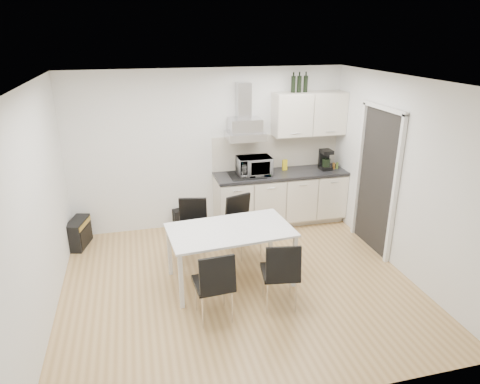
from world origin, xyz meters
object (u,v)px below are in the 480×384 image
object	(u,v)px
kitchenette	(282,177)
chair_far_right	(245,227)
chair_far_left	(193,231)
guitar_amp	(79,233)
floor_speaker	(180,219)
chair_near_right	(280,273)
chair_near_left	(213,284)
dining_table	(230,234)

from	to	relation	value
kitchenette	chair_far_right	xyz separation A→B (m)	(-0.90, -0.96, -0.39)
kitchenette	chair_far_left	distance (m)	1.94
guitar_amp	floor_speaker	size ratio (longest dim) A/B	1.67
chair_far_right	chair_near_right	size ratio (longest dim) A/B	1.00
floor_speaker	kitchenette	bearing A→B (deg)	-18.08
chair_far_right	chair_near_left	distance (m)	1.56
chair_near_left	guitar_amp	xyz separation A→B (m)	(-1.68, 2.24, -0.22)
chair_far_right	guitar_amp	xyz separation A→B (m)	(-2.41, 0.86, -0.22)
chair_near_right	floor_speaker	distance (m)	2.63
chair_near_right	floor_speaker	bearing A→B (deg)	119.47
chair_far_right	chair_near_right	bearing A→B (deg)	74.73
chair_near_left	chair_near_right	world-z (taller)	same
chair_near_left	floor_speaker	world-z (taller)	chair_near_left
chair_far_right	chair_near_right	xyz separation A→B (m)	(0.08, -1.33, 0.00)
chair_far_right	guitar_amp	world-z (taller)	chair_far_right
dining_table	chair_far_right	size ratio (longest dim) A/B	1.85
chair_near_left	floor_speaker	size ratio (longest dim) A/B	2.63
kitchenette	floor_speaker	bearing A→B (deg)	174.56
chair_near_left	chair_near_right	distance (m)	0.81
chair_near_right	floor_speaker	size ratio (longest dim) A/B	2.63
chair_near_left	chair_near_right	size ratio (longest dim) A/B	1.00
chair_far_right	chair_near_left	world-z (taller)	same
dining_table	chair_far_right	distance (m)	0.79
chair_far_right	floor_speaker	size ratio (longest dim) A/B	2.63
chair_near_right	dining_table	bearing A→B (deg)	132.18
chair_near_right	guitar_amp	world-z (taller)	chair_near_right
dining_table	chair_near_left	xyz separation A→B (m)	(-0.36, -0.72, -0.24)
dining_table	chair_far_left	xyz separation A→B (m)	(-0.40, 0.69, -0.24)
kitchenette	guitar_amp	distance (m)	3.37
chair_far_left	chair_near_right	bearing A→B (deg)	134.13
kitchenette	chair_far_right	bearing A→B (deg)	-133.31
chair_far_right	floor_speaker	bearing A→B (deg)	-71.87
chair_near_left	floor_speaker	distance (m)	2.51
kitchenette	chair_far_right	world-z (taller)	kitchenette
guitar_amp	chair_near_right	bearing A→B (deg)	-26.61
kitchenette	chair_near_left	distance (m)	2.87
kitchenette	chair_far_left	bearing A→B (deg)	-151.24
kitchenette	chair_far_left	xyz separation A→B (m)	(-1.66, -0.91, -0.39)
kitchenette	chair_near_left	xyz separation A→B (m)	(-1.63, -2.33, -0.39)
chair_far_left	chair_near_left	size ratio (longest dim) A/B	1.00
chair_near_right	guitar_amp	bearing A→B (deg)	147.65
guitar_amp	floor_speaker	distance (m)	1.60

